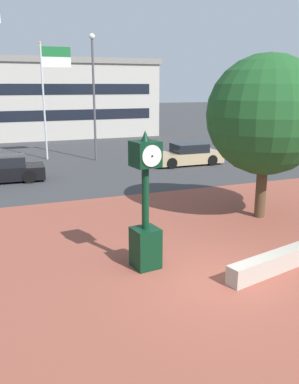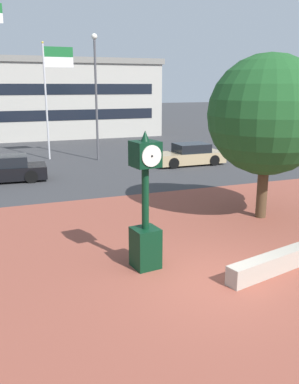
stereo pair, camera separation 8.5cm
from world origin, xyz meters
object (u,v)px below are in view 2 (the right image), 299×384
Objects in this scene: street_clock at (145,212)px; car_street_far at (5,170)px; street_lamp_post at (96,86)px; flagpole_secondary at (50,87)px; car_street_near at (189,155)px; civic_building at (40,97)px; plaza_tree at (270,117)px.

street_clock reaches higher than car_street_far.
car_street_far is at bearing 96.57° from street_clock.
street_lamp_post is (5.81, 4.16, 4.06)m from car_street_far.
street_lamp_post is (2.57, -1.53, 0.05)m from flagpole_secondary.
street_clock is at bearing -99.50° from street_lamp_post.
car_street_far is 0.55× the size of street_lamp_post.
car_street_near is at bearing 51.49° from street_clock.
civic_building reaches higher than car_street_near.
plaza_tree is 13.17m from car_street_far.
car_street_near is at bearing -82.78° from car_street_far.
car_street_near is 0.59× the size of flagpole_secondary.
car_street_far is 8.21m from street_lamp_post.
street_lamp_post is (-2.94, 13.52, 1.04)m from plaza_tree.
street_lamp_post is at bearing -51.09° from car_street_far.
flagpole_secondary is at bearing -26.34° from car_street_far.
flagpole_secondary is (3.24, 5.68, 4.01)m from car_street_far.
street_clock is 12.43m from car_street_far.
plaza_tree is at bearing -82.30° from civic_building.
civic_building is (1.32, 34.64, 2.02)m from street_clock.
street_clock is at bearing -92.19° from civic_building.
street_lamp_post reaches higher than car_street_far.
car_street_near is at bearing 79.50° from plaza_tree.
street_clock is 0.50× the size of flagpole_secondary.
civic_building is at bearing 97.70° from plaza_tree.
car_street_near is at bearing -33.88° from flagpole_secondary.
plaza_tree is 1.37× the size of car_street_far.
car_street_far is at bearing 133.06° from plaza_tree.
car_street_far is 7.67m from flagpole_secondary.
street_clock is at bearing -162.17° from car_street_far.
street_clock is 0.63× the size of plaza_tree.
flagpole_secondary is at bearing 81.64° from street_clock.
street_lamp_post is at bearing 54.47° from car_street_near.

